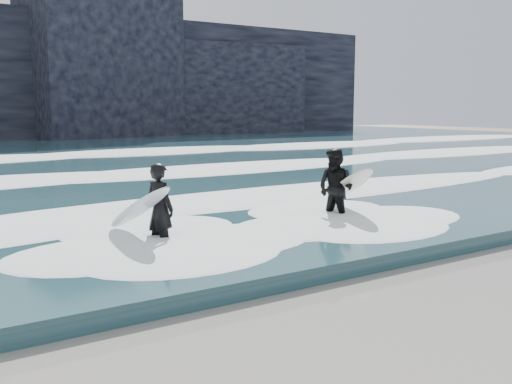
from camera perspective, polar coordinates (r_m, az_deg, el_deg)
sea at (r=33.26m, az=-22.10°, el=3.44°), size 90.00×52.00×0.30m
foam_near at (r=14.17m, az=-6.88°, el=-1.02°), size 60.00×3.20×0.20m
foam_mid at (r=20.64m, az=-15.39°, el=1.78°), size 60.00×4.00×0.24m
foam_far at (r=29.32m, az=-20.67°, el=3.51°), size 60.00×4.80×0.30m
surfer_left at (r=10.77m, az=-10.07°, el=-1.62°), size 1.14×2.04×1.71m
surfer_right at (r=12.97m, az=8.17°, el=0.37°), size 1.55×2.26×1.81m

